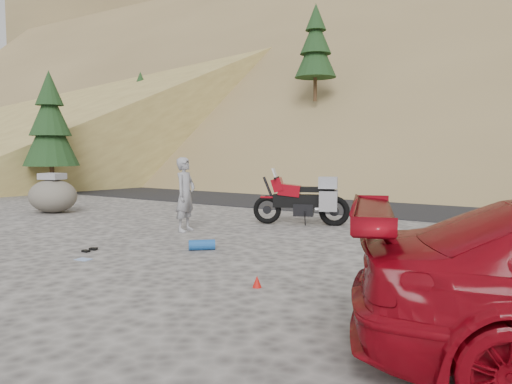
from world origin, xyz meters
The scene contains 13 objects.
ground centered at (0.00, 0.00, 0.00)m, with size 140.00×140.00×0.00m, color #464341.
road centered at (0.00, 9.00, 0.00)m, with size 120.00×7.00×0.05m, color black.
hillside centered at (-0.05, 40.88, 11.08)m, with size 120.00×73.00×46.72m.
conifer_verge centered at (-11.00, 4.50, 2.89)m, with size 2.20×2.20×5.04m.
motorcycle centered at (1.23, 3.32, 0.62)m, with size 2.29×1.23×1.44m.
man centered at (-0.61, 0.94, 0.00)m, with size 0.62×0.41×1.71m, color gray.
boulder centered at (-6.21, 1.28, 0.52)m, with size 1.56×1.33×1.18m.
small_rock centered at (-6.20, 1.24, 0.19)m, with size 0.78×0.74×0.37m.
gear_blue_mat centered at (1.11, -0.55, 0.10)m, with size 0.20×0.20×0.49m, color #184C94.
gear_funnel centered at (3.39, -2.09, 0.08)m, with size 0.13×0.13×0.16m, color #B6110C.
gear_glove_a centered at (-0.54, -1.88, 0.02)m, with size 0.14×0.10×0.04m, color black.
gear_glove_b centered at (-0.58, -1.69, 0.02)m, with size 0.14×0.10×0.05m, color black.
gear_blue_cloth centered at (-0.04, -2.31, 0.01)m, with size 0.26×0.19×0.01m, color #7F97C4.
Camera 1 is at (7.10, -7.65, 1.88)m, focal length 35.00 mm.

